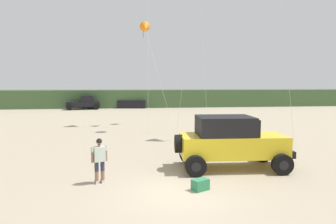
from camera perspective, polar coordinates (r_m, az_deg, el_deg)
name	(u,v)px	position (r m, az deg, el deg)	size (l,w,h in m)	color
ground_plane	(177,194)	(10.23, 1.81, -15.36)	(220.00, 220.00, 0.00)	tan
dune_ridge	(135,98)	(48.92, -6.34, 2.68)	(90.00, 7.74, 2.72)	#426038
jeep	(231,141)	(13.04, 11.96, -5.44)	(4.92, 2.62, 2.26)	yellow
person_watching	(99,158)	(11.22, -13.03, -8.61)	(0.58, 0.42, 1.67)	#8C664C
cooler_box	(200,185)	(10.53, 6.22, -13.67)	(0.56, 0.36, 0.38)	#2D7F51
distant_pickup	(84,103)	(44.42, -15.82, 1.70)	(4.83, 3.00, 1.98)	black
distant_sedan	(132,104)	(45.46, -6.96, 1.51)	(4.20, 1.70, 1.20)	black
kite_orange_streamer	(145,28)	(26.28, -4.40, 15.84)	(2.19, 6.20, 8.93)	orange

